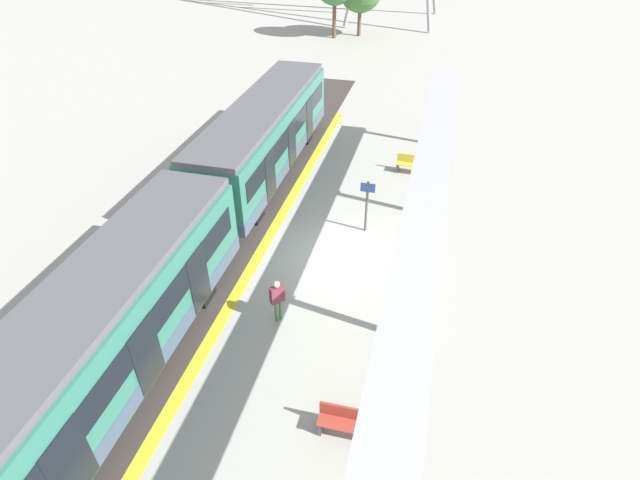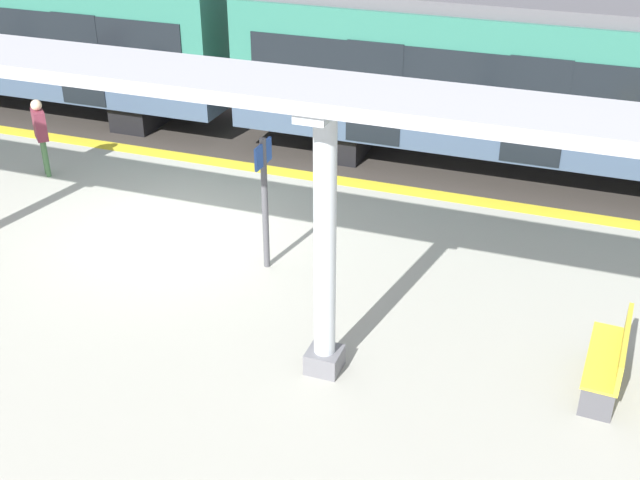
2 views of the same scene
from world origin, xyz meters
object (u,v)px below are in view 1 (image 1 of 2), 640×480
canopy_pillar_third (430,174)px  canopy_pillar_fourth (440,110)px  train_near_carriage (100,341)px  train_far_carriage (264,137)px  canopy_pillar_second (412,292)px  passenger_waiting_near_edge (277,296)px  bench_mid_platform (348,422)px  platform_info_sign (367,202)px  bench_near_end (412,164)px

canopy_pillar_third → canopy_pillar_fourth: same height
train_near_carriage → canopy_pillar_fourth: size_ratio=3.27×
train_far_carriage → canopy_pillar_fourth: bearing=34.0°
canopy_pillar_second → passenger_waiting_near_edge: size_ratio=2.36×
train_far_carriage → canopy_pillar_fourth: (7.59, 5.13, 0.06)m
canopy_pillar_fourth → bench_mid_platform: 17.78m
passenger_waiting_near_edge → train_far_carriage: bearing=111.3°
passenger_waiting_near_edge → platform_info_sign: bearing=72.1°
bench_mid_platform → platform_info_sign: platform_info_sign is taller
canopy_pillar_fourth → platform_info_sign: canopy_pillar_fourth is taller
canopy_pillar_fourth → passenger_waiting_near_edge: size_ratio=2.36×
train_near_carriage → canopy_pillar_fourth: 19.42m
train_near_carriage → canopy_pillar_second: canopy_pillar_second is taller
canopy_pillar_second → platform_info_sign: bearing=112.3°
canopy_pillar_fourth → bench_mid_platform: (-1.09, -17.69, -1.44)m
train_far_carriage → canopy_pillar_fourth: size_ratio=3.27×
train_far_carriage → passenger_waiting_near_edge: (3.56, -9.15, -0.84)m
bench_mid_platform → canopy_pillar_third: bearing=84.2°
canopy_pillar_fourth → bench_mid_platform: canopy_pillar_fourth is taller
bench_near_end → platform_info_sign: platform_info_sign is taller
canopy_pillar_second → platform_info_sign: (-2.22, 5.40, -0.56)m
bench_mid_platform → train_near_carriage: bearing=-178.4°
train_far_carriage → passenger_waiting_near_edge: train_far_carriage is taller
bench_near_end → bench_mid_platform: (-0.19, -14.31, 0.00)m
train_near_carriage → bench_mid_platform: train_near_carriage is taller
canopy_pillar_third → bench_near_end: bearing=104.5°
train_near_carriage → platform_info_sign: 10.65m
canopy_pillar_second → canopy_pillar_third: same height
platform_info_sign → train_far_carriage: bearing=146.5°
train_near_carriage → bench_mid_platform: 6.65m
canopy_pillar_second → canopy_pillar_third: size_ratio=1.00×
canopy_pillar_second → passenger_waiting_near_edge: bearing=-177.2°
train_near_carriage → canopy_pillar_third: size_ratio=3.27×
canopy_pillar_fourth → train_near_carriage: bearing=-113.0°
train_near_carriage → passenger_waiting_near_edge: train_near_carriage is taller
train_near_carriage → bench_near_end: 16.02m
canopy_pillar_second → canopy_pillar_fourth: bearing=90.0°
train_far_carriage → bench_near_end: size_ratio=8.00×
bench_near_end → platform_info_sign: (-1.31, -5.31, 0.89)m
canopy_pillar_second → train_near_carriage: bearing=-153.5°
train_near_carriage → canopy_pillar_fourth: bearing=67.0°
train_near_carriage → train_far_carriage: 12.74m
bench_mid_platform → train_far_carriage: bearing=117.3°
canopy_pillar_fourth → platform_info_sign: 8.98m
train_far_carriage → canopy_pillar_fourth: 9.16m
train_near_carriage → platform_info_sign: size_ratio=5.53×
canopy_pillar_third → passenger_waiting_near_edge: 8.46m
train_far_carriage → bench_mid_platform: (6.50, -12.56, -1.39)m
train_far_carriage → canopy_pillar_third: size_ratio=3.27×
train_far_carriage → platform_info_sign: (5.37, -3.55, -0.50)m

